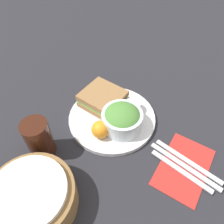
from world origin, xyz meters
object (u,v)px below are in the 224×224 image
Objects in this scene: salad_bowl at (122,119)px; drink_glass at (39,139)px; dressing_cup at (132,107)px; fork at (188,161)px; bread_basket at (33,198)px; sandwich at (103,99)px; spoon at (181,171)px; knife at (184,166)px; plate at (112,118)px.

drink_glass is at bearing 51.20° from salad_bowl.
dressing_cup is 0.25× the size of fork.
fork is (-0.26, -0.29, -0.03)m from bread_basket.
bread_basket is (-0.04, 0.34, 0.00)m from sandwich.
bread_basket reaches higher than spoon.
spoon is at bearing -90.00° from knife.
drink_glass is 0.15m from bread_basket.
dressing_cup is (0.00, -0.07, -0.02)m from salad_bowl.
sandwich is 0.31m from spoon.
spoon is at bearing 163.95° from sandwich.
plate is 1.36× the size of bread_basket.
salad_bowl is 0.23m from drink_glass.
bread_basket is 0.96× the size of knife.
plate is at bearing 53.30° from dressing_cup.
spoon is at bearing -157.83° from drink_glass.
sandwich is (0.05, -0.03, 0.03)m from plate.
knife is (-0.21, 0.09, -0.02)m from dressing_cup.
knife is (-0.26, -0.27, -0.03)m from bread_basket.
dressing_cup is 0.37m from bread_basket.
fork and spoon have the same top height.
bread_basket is 0.39m from fork.
plate is 0.25m from knife.
spoon is (-0.34, -0.14, -0.05)m from drink_glass.
bread_basket reaches higher than plate.
sandwich is 0.23m from drink_glass.
salad_bowl is at bearing -128.80° from drink_glass.
drink_glass reaches higher than fork.
dressing_cup is at bearing 164.65° from knife.
sandwich is 0.10m from dressing_cup.
dressing_cup is 0.23m from knife.
plate is at bearing 180.00° from knife.
knife is 0.02m from spoon.
spoon is (-0.20, 0.11, -0.02)m from dressing_cup.
bread_basket reaches higher than fork.
salad_bowl is at bearing -172.19° from fork.
salad_bowl is (-0.04, 0.02, 0.04)m from plate.
plate is at bearing 175.85° from spoon.
sandwich is 0.64× the size of knife.
fork is (-0.30, 0.05, -0.03)m from sandwich.
plate is at bearing -92.14° from bread_basket.
sandwich is at bearing -83.04° from bread_basket.
bread_basket is (0.06, 0.29, -0.01)m from salad_bowl.
drink_glass is at bearing 78.35° from sandwich.
spoon is at bearing -134.96° from bread_basket.
knife is 1.17× the size of spoon.
knife is at bearing 174.08° from salad_bowl.
bread_basket is (0.05, 0.36, 0.01)m from dressing_cup.
dressing_cup is at bearing -126.70° from plate.
knife is (-0.34, -0.16, -0.05)m from drink_glass.
spoon is (-0.20, 0.04, -0.04)m from salad_bowl.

